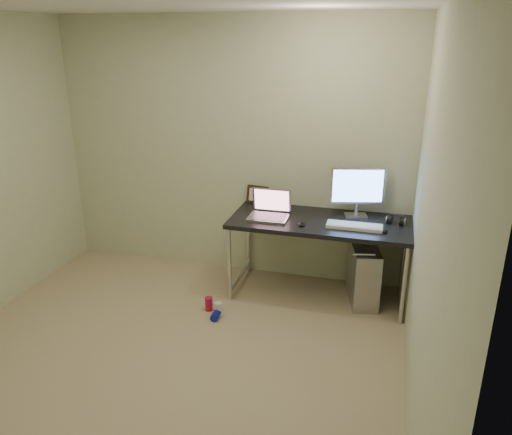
# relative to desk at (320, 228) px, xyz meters

# --- Properties ---
(floor) EXTENTS (3.50, 3.50, 0.00)m
(floor) POSITION_rel_desk_xyz_m (-0.95, -1.40, -0.67)
(floor) COLOR tan
(floor) RESTS_ON ground
(wall_back) EXTENTS (3.50, 0.02, 2.50)m
(wall_back) POSITION_rel_desk_xyz_m (-0.95, 0.35, 0.58)
(wall_back) COLOR beige
(wall_back) RESTS_ON ground
(wall_right) EXTENTS (0.02, 3.50, 2.50)m
(wall_right) POSITION_rel_desk_xyz_m (0.80, -1.40, 0.58)
(wall_right) COLOR beige
(wall_right) RESTS_ON ground
(desk) EXTENTS (1.60, 0.70, 0.75)m
(desk) POSITION_rel_desk_xyz_m (0.00, 0.00, 0.00)
(desk) COLOR black
(desk) RESTS_ON ground
(tower_computer) EXTENTS (0.33, 0.55, 0.57)m
(tower_computer) POSITION_rel_desk_xyz_m (0.41, 0.00, -0.40)
(tower_computer) COLOR #AAA9AE
(tower_computer) RESTS_ON ground
(cable_a) EXTENTS (0.01, 0.16, 0.69)m
(cable_a) POSITION_rel_desk_xyz_m (0.36, 0.30, -0.27)
(cable_a) COLOR black
(cable_a) RESTS_ON ground
(cable_b) EXTENTS (0.02, 0.11, 0.71)m
(cable_b) POSITION_rel_desk_xyz_m (0.45, 0.28, -0.29)
(cable_b) COLOR black
(cable_b) RESTS_ON ground
(can_red) EXTENTS (0.07, 0.07, 0.13)m
(can_red) POSITION_rel_desk_xyz_m (-0.88, -0.54, -0.61)
(can_red) COLOR #BA153C
(can_red) RESTS_ON ground
(can_white) EXTENTS (0.08, 0.08, 0.12)m
(can_white) POSITION_rel_desk_xyz_m (-0.77, -0.60, -0.61)
(can_white) COLOR white
(can_white) RESTS_ON ground
(can_blue) EXTENTS (0.08, 0.13, 0.07)m
(can_blue) POSITION_rel_desk_xyz_m (-0.77, -0.66, -0.64)
(can_blue) COLOR #0D1C9E
(can_blue) RESTS_ON ground
(laptop) EXTENTS (0.36, 0.30, 0.25)m
(laptop) POSITION_rel_desk_xyz_m (-0.46, -0.03, 0.14)
(laptop) COLOR #BCBBC3
(laptop) RESTS_ON desk
(monitor) EXTENTS (0.48, 0.19, 0.46)m
(monitor) POSITION_rel_desk_xyz_m (0.30, 0.19, 0.35)
(monitor) COLOR #BCBBC3
(monitor) RESTS_ON desk
(keyboard) EXTENTS (0.47, 0.16, 0.03)m
(keyboard) POSITION_rel_desk_xyz_m (0.31, -0.11, 0.09)
(keyboard) COLOR silver
(keyboard) RESTS_ON desk
(mouse_right) EXTENTS (0.07, 0.11, 0.03)m
(mouse_right) POSITION_rel_desk_xyz_m (0.56, -0.14, 0.09)
(mouse_right) COLOR black
(mouse_right) RESTS_ON desk
(mouse_left) EXTENTS (0.06, 0.10, 0.03)m
(mouse_left) POSITION_rel_desk_xyz_m (-0.13, -0.17, 0.10)
(mouse_left) COLOR black
(mouse_left) RESTS_ON desk
(headphones) EXTENTS (0.16, 0.10, 0.10)m
(headphones) POSITION_rel_desk_xyz_m (0.65, 0.09, 0.11)
(headphones) COLOR black
(headphones) RESTS_ON desk
(picture_frame) EXTENTS (0.23, 0.10, 0.18)m
(picture_frame) POSITION_rel_desk_xyz_m (-0.67, 0.31, 0.17)
(picture_frame) COLOR black
(picture_frame) RESTS_ON desk
(webcam) EXTENTS (0.04, 0.03, 0.11)m
(webcam) POSITION_rel_desk_xyz_m (-0.39, 0.27, 0.16)
(webcam) COLOR silver
(webcam) RESTS_ON desk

